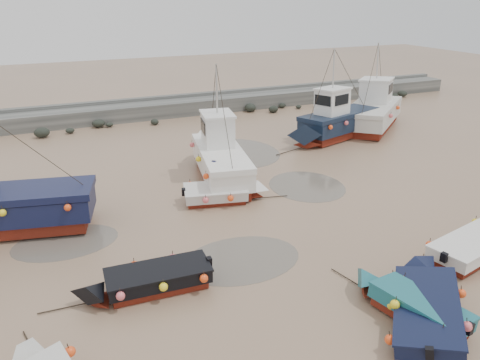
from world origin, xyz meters
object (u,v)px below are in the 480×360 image
(dinghy_4, at_px, (148,278))
(dinghy_2, at_px, (409,301))
(cabin_boat_2, at_px, (334,120))
(cabin_boat_1, at_px, (219,155))
(cabin_boat_3, at_px, (375,110))
(dinghy_3, at_px, (480,242))
(person, at_px, (214,195))
(dinghy_1, at_px, (430,304))
(dinghy_5, at_px, (223,191))

(dinghy_4, bearing_deg, dinghy_2, -119.55)
(cabin_boat_2, bearing_deg, cabin_boat_1, 93.13)
(cabin_boat_2, relative_size, cabin_boat_3, 1.03)
(dinghy_2, height_order, dinghy_3, same)
(dinghy_4, xyz_separation_m, person, (4.99, 6.90, -0.55))
(dinghy_1, height_order, person, dinghy_1)
(dinghy_2, xyz_separation_m, cabin_boat_1, (-1.18, 13.71, 0.79))
(dinghy_4, distance_m, person, 8.53)
(dinghy_2, xyz_separation_m, person, (-2.35, 11.53, -0.56))
(cabin_boat_1, distance_m, cabin_boat_2, 10.72)
(dinghy_1, relative_size, dinghy_2, 1.05)
(dinghy_2, bearing_deg, dinghy_1, -46.18)
(cabin_boat_3, bearing_deg, cabin_boat_2, -111.08)
(cabin_boat_1, bearing_deg, dinghy_1, -72.47)
(dinghy_2, height_order, person, dinghy_2)
(dinghy_3, height_order, dinghy_5, same)
(dinghy_1, xyz_separation_m, cabin_boat_2, (8.37, 17.74, 0.83))
(dinghy_4, height_order, person, dinghy_4)
(dinghy_5, xyz_separation_m, cabin_boat_3, (15.83, 8.35, 0.76))
(cabin_boat_2, xyz_separation_m, cabin_boat_3, (4.75, 1.56, -0.04))
(cabin_boat_3, height_order, person, cabin_boat_3)
(cabin_boat_1, bearing_deg, cabin_boat_2, 30.73)
(dinghy_2, height_order, cabin_boat_3, cabin_boat_3)
(dinghy_5, distance_m, cabin_boat_2, 13.02)
(dinghy_1, distance_m, person, 12.23)
(dinghy_3, bearing_deg, dinghy_1, -77.23)
(person, bearing_deg, cabin_boat_2, -171.25)
(dinghy_1, relative_size, dinghy_3, 0.84)
(dinghy_1, xyz_separation_m, dinghy_4, (-7.86, 4.97, 0.01))
(cabin_boat_3, bearing_deg, dinghy_5, -101.50)
(dinghy_3, height_order, cabin_boat_1, cabin_boat_1)
(dinghy_4, distance_m, cabin_boat_2, 20.67)
(dinghy_4, bearing_deg, cabin_boat_2, -49.13)
(cabin_boat_3, bearing_deg, dinghy_4, -94.96)
(cabin_boat_2, distance_m, cabin_boat_3, 5.00)
(dinghy_4, distance_m, cabin_boat_3, 25.42)
(dinghy_1, relative_size, dinghy_4, 0.93)
(dinghy_2, bearing_deg, dinghy_4, 134.86)
(dinghy_2, distance_m, dinghy_3, 5.65)
(dinghy_3, bearing_deg, cabin_boat_3, 141.74)
(dinghy_1, relative_size, cabin_boat_3, 0.61)
(dinghy_4, distance_m, dinghy_5, 7.90)
(dinghy_5, height_order, cabin_boat_3, cabin_boat_3)
(cabin_boat_1, distance_m, cabin_boat_3, 15.72)
(dinghy_1, xyz_separation_m, person, (-2.87, 11.87, -0.54))
(dinghy_4, relative_size, cabin_boat_2, 0.63)
(dinghy_5, relative_size, cabin_boat_3, 0.58)
(dinghy_5, xyz_separation_m, person, (-0.16, 0.91, -0.56))
(dinghy_1, distance_m, dinghy_4, 9.30)
(dinghy_2, xyz_separation_m, dinghy_3, (5.32, 1.90, -0.03))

